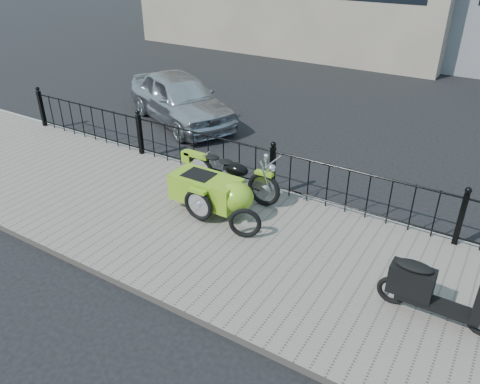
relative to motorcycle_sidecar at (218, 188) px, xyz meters
The scene contains 8 objects.
ground 0.78m from the motorcycle_sidecar, 12.10° to the right, with size 120.00×120.00×0.00m, color black.
sidewalk 0.94m from the motorcycle_sidecar, 50.98° to the right, with size 30.00×3.80×0.12m, color slate.
curb 1.52m from the motorcycle_sidecar, 69.83° to the left, with size 30.00×0.10×0.12m, color gray.
iron_fence 1.29m from the motorcycle_sidecar, 67.69° to the left, with size 14.11×0.11×1.08m.
motorcycle_sidecar is the anchor object (origin of this frame).
scooter 4.04m from the motorcycle_sidecar, 11.64° to the right, with size 1.61×0.47×1.09m.
spare_tire 1.04m from the motorcycle_sidecar, 29.92° to the right, with size 0.57×0.57×0.08m, color black.
sedan_car 5.20m from the motorcycle_sidecar, 135.82° to the left, with size 1.63×4.05×1.38m, color #AFB2B6.
Camera 1 is at (3.83, -6.12, 4.71)m, focal length 35.00 mm.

